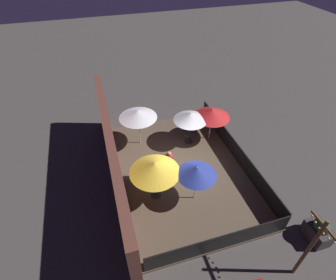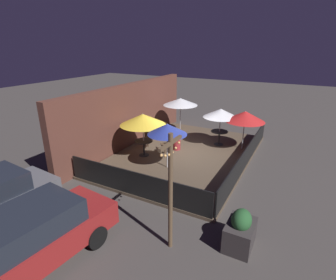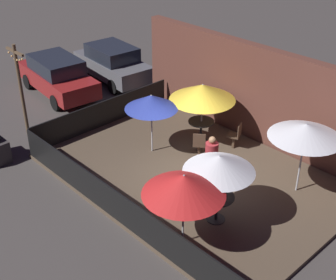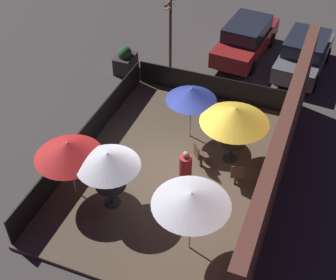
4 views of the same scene
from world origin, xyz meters
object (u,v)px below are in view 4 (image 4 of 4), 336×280
(patio_umbrella_2, at_px, (191,199))
(light_post, at_px, (170,29))
(dining_table_0, at_px, (111,188))
(patio_umbrella_4, at_px, (68,149))
(patio_umbrella_0, at_px, (108,160))
(patio_chair_1, at_px, (200,154))
(patio_chair_0, at_px, (236,174))
(patron_0, at_px, (185,168))
(planter_box, at_px, (125,61))
(parked_car_1, at_px, (304,53))
(patio_umbrella_1, at_px, (235,115))
(dining_table_1, at_px, (232,145))
(parked_car_0, at_px, (246,38))
(patio_umbrella_3, at_px, (191,94))

(patio_umbrella_2, distance_m, light_post, 9.54)
(patio_umbrella_2, bearing_deg, dining_table_0, -105.12)
(patio_umbrella_4, height_order, dining_table_0, patio_umbrella_4)
(patio_umbrella_0, distance_m, patio_chair_1, 3.38)
(patio_umbrella_2, height_order, patio_chair_0, patio_umbrella_2)
(patio_umbrella_0, relative_size, dining_table_0, 2.20)
(patron_0, height_order, planter_box, patron_0)
(patio_umbrella_2, bearing_deg, parked_car_1, 172.30)
(patio_umbrella_2, distance_m, dining_table_0, 3.13)
(planter_box, bearing_deg, patio_umbrella_4, 12.66)
(patio_chair_1, bearing_deg, patio_umbrella_1, 0.00)
(dining_table_0, xyz_separation_m, dining_table_1, (-3.18, 2.81, -0.00))
(dining_table_1, distance_m, light_post, 6.34)
(patio_umbrella_2, bearing_deg, patron_0, -158.12)
(patio_umbrella_0, relative_size, dining_table_1, 2.25)
(dining_table_1, bearing_deg, patio_umbrella_1, 135.00)
(patron_0, bearing_deg, dining_table_0, -43.67)
(patio_umbrella_4, xyz_separation_m, planter_box, (-7.10, -1.59, -1.36))
(dining_table_1, xyz_separation_m, patio_chair_1, (0.72, -0.86, -0.09))
(patio_umbrella_2, height_order, patron_0, patio_umbrella_2)
(dining_table_1, distance_m, patio_chair_1, 1.13)
(patio_umbrella_0, relative_size, parked_car_1, 0.48)
(patio_umbrella_4, bearing_deg, patio_umbrella_0, 90.64)
(patio_umbrella_2, bearing_deg, parked_car_0, -173.90)
(patio_chair_1, bearing_deg, dining_table_0, -168.17)
(light_post, bearing_deg, patio_umbrella_2, 24.05)
(patron_0, bearing_deg, patio_umbrella_1, 144.44)
(patio_chair_0, xyz_separation_m, light_post, (-5.94, -4.46, 1.26))
(patio_umbrella_2, height_order, patio_umbrella_4, patio_umbrella_2)
(patio_umbrella_0, height_order, patio_umbrella_1, patio_umbrella_1)
(patio_umbrella_3, relative_size, parked_car_0, 0.45)
(patio_umbrella_0, xyz_separation_m, parked_car_0, (-10.23, 1.54, -1.05))
(patio_umbrella_0, bearing_deg, patio_umbrella_3, 163.39)
(patron_0, distance_m, parked_car_0, 8.51)
(patio_umbrella_0, xyz_separation_m, dining_table_1, (-3.18, 2.81, -1.16))
(patio_umbrella_3, bearing_deg, patio_umbrella_4, -32.10)
(patio_umbrella_0, relative_size, planter_box, 1.71)
(dining_table_0, bearing_deg, patio_umbrella_3, 163.39)
(patio_umbrella_1, bearing_deg, patio_umbrella_0, -41.44)
(dining_table_0, bearing_deg, patron_0, 135.11)
(dining_table_1, relative_size, light_post, 0.27)
(patio_umbrella_0, height_order, planter_box, patio_umbrella_0)
(patio_umbrella_3, xyz_separation_m, dining_table_0, (3.84, -1.15, -1.18))
(patio_umbrella_1, xyz_separation_m, patio_umbrella_2, (3.91, -0.10, 0.14))
(patio_chair_0, bearing_deg, patio_umbrella_2, 145.71)
(dining_table_0, bearing_deg, parked_car_1, 157.16)
(dining_table_1, relative_size, planter_box, 0.76)
(patio_umbrella_1, height_order, patio_chair_0, patio_umbrella_1)
(parked_car_1, bearing_deg, light_post, -65.84)
(patio_chair_1, bearing_deg, patio_umbrella_3, 80.29)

